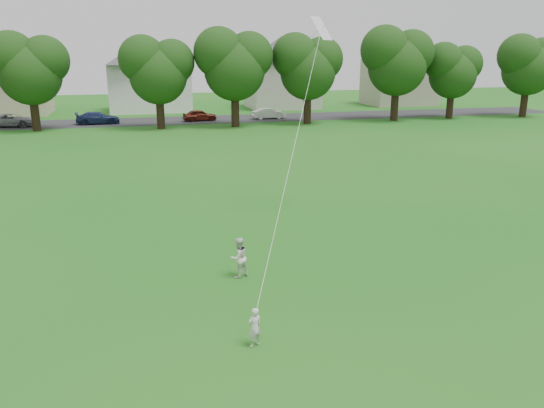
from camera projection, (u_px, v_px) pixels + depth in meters
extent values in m
plane|color=#155D15|center=(216.00, 312.00, 14.18)|extent=(160.00, 160.00, 0.00)
cube|color=#2D2D30|center=(155.00, 121.00, 53.31)|extent=(90.00, 7.00, 0.01)
imported|color=silver|center=(255.00, 327.00, 12.39)|extent=(0.42, 0.35, 0.99)
imported|color=silver|center=(239.00, 257.00, 16.22)|extent=(0.76, 0.69, 1.27)
plane|color=white|center=(322.00, 28.00, 20.89)|extent=(1.19, 1.17, 0.91)
cylinder|color=white|center=(297.00, 136.00, 16.61)|extent=(0.01, 0.01, 13.09)
cylinder|color=black|center=(35.00, 112.00, 46.27)|extent=(0.72, 0.72, 3.29)
cylinder|color=black|center=(160.00, 111.00, 47.61)|extent=(0.71, 0.71, 3.18)
cylinder|color=black|center=(235.00, 108.00, 48.85)|extent=(0.74, 0.74, 3.46)
cylinder|color=black|center=(307.00, 107.00, 50.98)|extent=(0.72, 0.72, 3.29)
cylinder|color=black|center=(395.00, 103.00, 53.29)|extent=(0.75, 0.75, 3.60)
cylinder|color=black|center=(450.00, 104.00, 55.18)|extent=(0.70, 0.70, 2.99)
cylinder|color=black|center=(524.00, 101.00, 56.44)|extent=(0.72, 0.72, 3.32)
imported|color=gray|center=(12.00, 120.00, 49.14)|extent=(4.47, 2.43, 1.19)
imported|color=#172349|center=(98.00, 118.00, 50.94)|extent=(4.16, 1.87, 1.18)
imported|color=#5C1C12|center=(200.00, 115.00, 53.27)|extent=(3.50, 1.73, 1.15)
imported|color=silver|center=(269.00, 113.00, 54.96)|extent=(3.42, 1.32, 1.11)
cube|color=#C2B192|center=(1.00, 92.00, 58.17)|extent=(9.81, 7.07, 4.85)
cube|color=white|center=(150.00, 88.00, 61.89)|extent=(9.13, 7.10, 5.36)
pyramid|color=#48454A|center=(147.00, 37.00, 60.33)|extent=(13.17, 13.17, 2.95)
cube|color=beige|center=(282.00, 85.00, 65.64)|extent=(8.17, 7.44, 5.54)
pyramid|color=#48454A|center=(282.00, 36.00, 64.04)|extent=(11.78, 11.78, 3.05)
cube|color=#AAA38D|center=(399.00, 82.00, 69.40)|extent=(8.40, 6.62, 5.75)
pyramid|color=#48454A|center=(403.00, 34.00, 67.73)|extent=(12.12, 12.12, 3.16)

